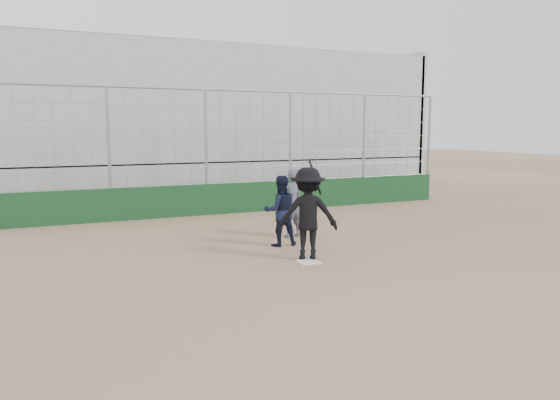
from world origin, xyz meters
name	(u,v)px	position (x,y,z in m)	size (l,w,h in m)	color
ground	(308,262)	(0.00, 0.00, 0.00)	(90.00, 90.00, 0.00)	brown
home_plate	(308,262)	(0.00, 0.00, 0.01)	(0.44, 0.44, 0.02)	white
backstop	(207,185)	(0.00, 7.00, 0.96)	(18.10, 0.25, 4.04)	#113619
bleachers	(169,125)	(0.00, 11.95, 2.92)	(20.25, 6.70, 6.98)	#A1A1A1
batter_at_plate	(308,214)	(0.12, 0.25, 0.99)	(1.46, 1.18, 2.10)	black
catcher_crouched	(280,222)	(0.15, 1.70, 0.57)	(0.88, 0.72, 1.14)	black
umpire	(292,207)	(0.87, 2.54, 0.79)	(0.64, 0.42, 1.59)	#4A4F5E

